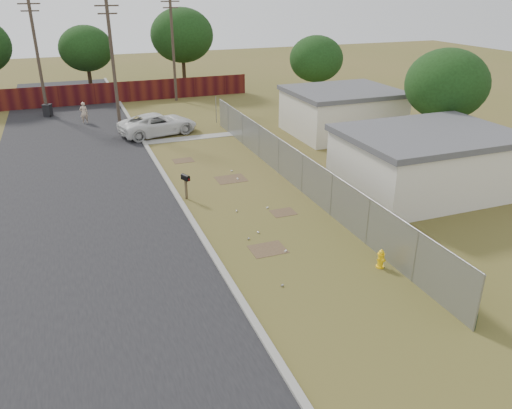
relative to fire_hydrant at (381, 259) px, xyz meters
name	(u,v)px	position (x,y,z in m)	size (l,w,h in m)	color
ground	(244,200)	(-2.60, 7.77, -0.35)	(120.00, 120.00, 0.00)	brown
street	(89,165)	(-9.35, 15.82, -0.34)	(15.10, 60.00, 0.12)	black
chainlink_fence	(294,171)	(0.52, 8.80, 0.44)	(0.10, 27.06, 2.02)	gray
privacy_fence	(83,95)	(-8.60, 32.77, 0.55)	(30.00, 0.12, 1.80)	#4D1710
utility_poles	(111,54)	(-6.26, 28.44, 4.34)	(12.60, 8.24, 9.00)	#46392E
houses	(380,134)	(7.10, 10.90, 1.21)	(9.30, 17.24, 3.10)	beige
horizon_trees	(161,49)	(-1.76, 31.33, 4.27)	(33.32, 31.94, 7.78)	#302415
fire_hydrant	(381,259)	(0.00, 0.00, 0.00)	(0.38, 0.38, 0.76)	yellow
mailbox	(186,180)	(-5.20, 8.96, 0.66)	(0.38, 0.55, 1.28)	brown
pickup_truck	(158,124)	(-4.27, 20.99, 0.40)	(2.50, 5.42, 1.51)	silver
pedestrian	(84,113)	(-8.92, 26.17, 0.45)	(0.59, 0.38, 1.61)	tan
trash_bin	(48,110)	(-11.53, 29.45, 0.15)	(0.83, 0.89, 0.97)	black
scattered_litter	(254,217)	(-2.87, 5.77, -0.31)	(2.18, 11.90, 0.07)	white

